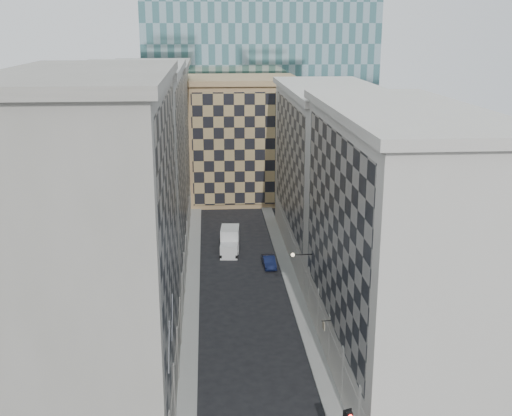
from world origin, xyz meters
TOP-DOWN VIEW (x-y plane):
  - sidewalk_west at (-5.25, 30.00)m, footprint 1.50×100.00m
  - sidewalk_east at (5.25, 30.00)m, footprint 1.50×100.00m
  - bldg_left_a at (-10.88, 11.00)m, footprint 10.80×22.80m
  - bldg_left_b at (-10.88, 33.00)m, footprint 10.80×22.80m
  - bldg_left_c at (-10.88, 55.00)m, footprint 10.80×22.80m
  - bldg_right_a at (10.88, 15.00)m, footprint 10.80×26.80m
  - bldg_right_b at (10.89, 42.00)m, footprint 10.80×28.80m
  - tan_block at (2.00, 67.90)m, footprint 16.80×14.80m
  - church_tower at (0.00, 82.00)m, footprint 7.20×7.20m
  - flagpoles_left at (-5.90, 6.00)m, footprint 0.10×6.33m
  - bracket_lamp at (4.38, 24.00)m, footprint 1.98×0.36m
  - box_truck at (-0.93, 42.33)m, footprint 2.58×5.42m
  - dark_car at (3.31, 37.04)m, footprint 1.47×3.84m
  - shop_sign at (5.42, 14.48)m, footprint 0.74×0.65m

SIDE VIEW (x-z plane):
  - sidewalk_west at x=-5.25m, z-range 0.00..0.15m
  - sidewalk_east at x=5.25m, z-range 0.00..0.15m
  - dark_car at x=3.31m, z-range 0.00..1.25m
  - box_truck at x=-0.93m, z-range -0.19..2.70m
  - shop_sign at x=5.42m, z-range 3.48..4.20m
  - bracket_lamp at x=4.38m, z-range 6.02..6.38m
  - flagpoles_left at x=-5.90m, z-range 6.83..9.17m
  - tan_block at x=2.00m, z-range 0.04..18.84m
  - bldg_right_b at x=10.89m, z-range 0.00..19.70m
  - bldg_right_a at x=10.88m, z-range -0.03..20.67m
  - bldg_left_c at x=-10.88m, z-range -0.02..21.68m
  - bldg_left_b at x=-10.88m, z-range -0.03..22.67m
  - bldg_left_a at x=-10.88m, z-range -0.03..23.67m
  - church_tower at x=0.00m, z-range 1.20..52.70m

